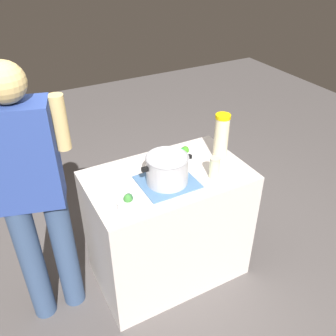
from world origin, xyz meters
name	(u,v)px	position (x,y,z in m)	size (l,w,h in m)	color
ground_plane	(168,269)	(0.00, 0.00, 0.00)	(8.00, 8.00, 0.00)	#554F4E
counter_slab	(168,226)	(0.00, 0.00, 0.43)	(1.03, 0.62, 0.87)	beige
dish_cloth	(167,182)	(0.04, 0.07, 0.87)	(0.33, 0.30, 0.01)	#496F9D
cooking_pot	(167,169)	(0.04, 0.07, 0.97)	(0.33, 0.26, 0.18)	#B7B7BC
lemonade_pitcher	(221,136)	(-0.42, -0.03, 1.02)	(0.10, 0.10, 0.31)	beige
mason_jar	(214,167)	(-0.24, 0.15, 0.94)	(0.07, 0.07, 0.14)	beige
broccoli_bowl_front	(185,153)	(-0.20, -0.13, 0.90)	(0.10, 0.10, 0.08)	silver
broccoli_bowl_center	(128,202)	(0.34, 0.17, 0.90)	(0.13, 0.13, 0.08)	silver
person_cook	(34,197)	(0.79, -0.08, 0.93)	(0.50, 0.29, 1.68)	#354A6D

